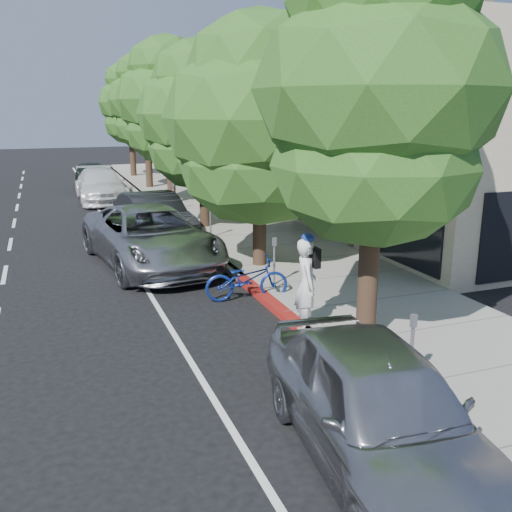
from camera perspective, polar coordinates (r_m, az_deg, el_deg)
name	(u,v)px	position (r m, az deg, el deg)	size (l,w,h in m)	color
ground	(285,317)	(13.16, 2.90, -6.16)	(120.00, 120.00, 0.00)	black
sidewalk	(256,235)	(21.09, 0.03, 2.09)	(4.60, 56.00, 0.15)	gray
curb	(196,240)	(20.42, -6.03, 1.59)	(0.30, 56.00, 0.15)	#9E998E
curb_red_segment	(269,301)	(14.00, 1.28, -4.51)	(0.32, 4.00, 0.15)	maroon
storefront_building	(316,128)	(32.70, 6.01, 12.57)	(10.00, 36.00, 7.00)	beige
street_tree_0	(378,96)	(10.95, 12.06, 15.37)	(4.61, 4.61, 7.83)	black
street_tree_1	(260,122)	(16.35, 0.37, 13.29)	(5.48, 5.48, 7.30)	black
street_tree_2	(203,117)	(22.06, -5.36, 13.72)	(4.96, 4.96, 7.20)	black
street_tree_3	(168,102)	(27.88, -8.76, 14.97)	(4.92, 4.92, 7.94)	black
street_tree_4	(146,102)	(33.78, -10.96, 14.85)	(4.31, 4.31, 7.79)	black
street_tree_5	(130,104)	(39.70, -12.49, 14.61)	(4.14, 4.14, 7.64)	black
cyclist	(307,285)	(12.15, 5.09, -2.93)	(0.74, 0.49, 2.03)	white
bicycle	(247,279)	(14.14, -0.93, -2.31)	(0.72, 2.07, 1.09)	navy
silver_suv	(150,237)	(17.43, -10.51, 1.90)	(2.96, 6.42, 1.78)	#ABABB0
dark_sedan	(154,217)	(20.95, -10.16, 3.89)	(1.76, 5.04, 1.66)	black
white_pickup	(101,185)	(30.12, -15.27, 6.83)	(2.28, 5.61, 1.63)	white
dark_suv_far	(92,175)	(35.06, -16.08, 7.76)	(1.84, 4.57, 1.56)	black
near_car_a	(378,407)	(7.94, 12.11, -14.52)	(2.01, 5.01, 1.71)	#A3A4A8
pedestrian	(269,196)	(24.12, 1.28, 6.03)	(0.87, 0.67, 1.78)	black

